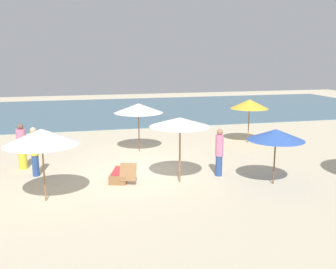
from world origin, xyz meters
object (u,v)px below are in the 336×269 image
object	(u,v)px
umbrella_3	(276,135)
person_5	(219,152)
umbrella_5	(249,104)
lounger_2	(121,175)
umbrella_0	(180,122)
person_2	(22,146)
umbrella_2	(139,108)
person_3	(35,151)
umbrella_1	(41,137)

from	to	relation	value
umbrella_3	person_5	distance (m)	2.20
umbrella_5	lounger_2	world-z (taller)	umbrella_5
umbrella_0	person_2	bearing A→B (deg)	151.75
umbrella_3	lounger_2	bearing A→B (deg)	161.15
umbrella_2	umbrella_5	world-z (taller)	umbrella_2
umbrella_2	person_3	distance (m)	5.33
lounger_2	umbrella_5	bearing A→B (deg)	31.76
umbrella_0	umbrella_1	size ratio (longest dim) A/B	1.02
lounger_2	person_5	world-z (taller)	person_5
umbrella_2	umbrella_5	bearing A→B (deg)	3.95
umbrella_0	person_3	world-z (taller)	umbrella_0
umbrella_2	umbrella_3	distance (m)	6.91
lounger_2	person_3	world-z (taller)	person_3
lounger_2	person_3	xyz separation A→B (m)	(-3.06, 1.14, 0.79)
umbrella_2	person_5	world-z (taller)	umbrella_2
person_3	person_5	size ratio (longest dim) A/B	1.04
umbrella_3	person_5	xyz separation A→B (m)	(-1.54, 1.32, -0.85)
umbrella_3	person_3	size ratio (longest dim) A/B	1.05
umbrella_0	umbrella_2	bearing A→B (deg)	98.02
umbrella_0	umbrella_3	bearing A→B (deg)	-17.10
umbrella_1	umbrella_5	bearing A→B (deg)	31.63
umbrella_2	person_2	xyz separation A→B (m)	(-4.97, -1.75, -1.13)
umbrella_2	umbrella_1	bearing A→B (deg)	-124.93
umbrella_3	person_5	size ratio (longest dim) A/B	1.10
umbrella_3	lounger_2	size ratio (longest dim) A/B	1.13
person_2	person_5	size ratio (longest dim) A/B	1.02
lounger_2	person_2	bearing A→B (deg)	148.39
umbrella_1	umbrella_3	world-z (taller)	umbrella_1
umbrella_0	lounger_2	size ratio (longest dim) A/B	1.35
umbrella_0	umbrella_1	distance (m)	4.60
lounger_2	person_5	distance (m)	3.72
lounger_2	person_3	distance (m)	3.35
person_3	lounger_2	bearing A→B (deg)	-20.46
umbrella_3	person_3	xyz separation A→B (m)	(-8.21, 2.90, -0.80)
umbrella_2	person_3	bearing A→B (deg)	-146.97
umbrella_3	lounger_2	xyz separation A→B (m)	(-5.15, 1.76, -1.59)
umbrella_1	person_2	xyz separation A→B (m)	(-1.11, 3.78, -1.13)
person_5	person_3	bearing A→B (deg)	166.67
lounger_2	person_5	xyz separation A→B (m)	(3.62, -0.44, 0.74)
person_3	person_5	world-z (taller)	person_3
umbrella_1	person_2	size ratio (longest dim) A/B	1.25
umbrella_1	person_3	xyz separation A→B (m)	(-0.52, 2.68, -1.08)
person_3	person_2	bearing A→B (deg)	118.04
umbrella_5	person_5	distance (m)	6.04
person_2	person_5	xyz separation A→B (m)	(7.26, -2.68, 0.01)
lounger_2	person_2	distance (m)	4.34
umbrella_0	person_2	distance (m)	6.53
umbrella_3	umbrella_5	size ratio (longest dim) A/B	0.87
umbrella_0	person_5	bearing A→B (deg)	12.16
umbrella_0	umbrella_1	bearing A→B (deg)	-170.62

